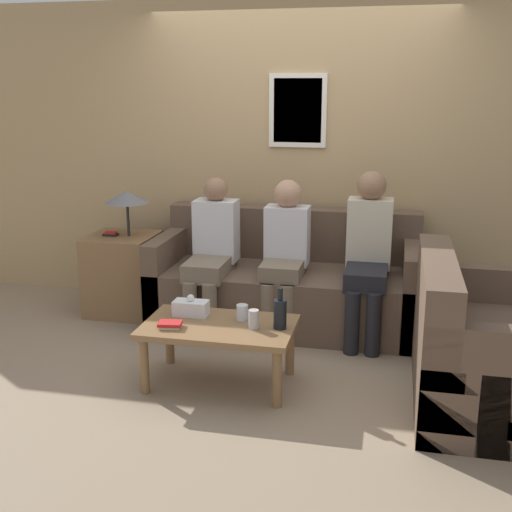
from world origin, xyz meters
The scene contains 14 objects.
ground_plane centered at (0.00, 0.00, 0.00)m, with size 16.00×16.00×0.00m, color gray.
wall_back centered at (0.00, 1.02, 1.30)m, with size 9.00×0.08×2.60m.
couch_main centered at (0.00, 0.54, 0.32)m, with size 2.12×0.91×0.91m.
couch_side centered at (1.42, -0.58, 0.32)m, with size 0.91×1.32×0.91m.
coffee_table centered at (-0.24, -0.67, 0.35)m, with size 0.98×0.59×0.41m.
side_table_with_lamp centered at (-1.41, 0.49, 0.38)m, with size 0.55×0.55×1.06m.
wine_bottle centered at (0.16, -0.66, 0.51)m, with size 0.08×0.08×0.27m.
drinking_glass centered at (-0.11, -0.57, 0.46)m, with size 0.08×0.08×0.10m.
book_stack centered at (-0.52, -0.80, 0.43)m, with size 0.16×0.13×0.04m.
soda_can centered at (0.00, -0.69, 0.47)m, with size 0.07×0.07×0.12m.
tissue_box centered at (-0.46, -0.55, 0.47)m, with size 0.23×0.12×0.15m.
person_left centered at (-0.56, 0.31, 0.65)m, with size 0.34×0.65×1.20m.
person_middle centered at (0.01, 0.35, 0.67)m, with size 0.34×0.57×1.20m.
person_right centered at (0.65, 0.37, 0.70)m, with size 0.34×0.67×1.28m.
Camera 1 is at (0.83, -4.41, 1.90)m, focal length 45.00 mm.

